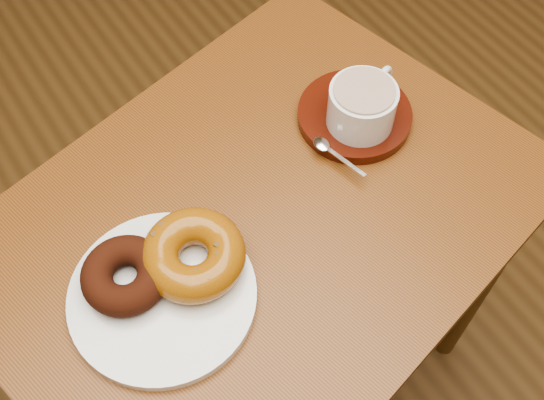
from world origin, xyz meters
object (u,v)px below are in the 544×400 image
cafe_table (260,254)px  donut_plate (163,296)px  saucer (354,115)px  coffee_cup (363,105)px

cafe_table → donut_plate: size_ratio=3.64×
cafe_table → saucer: (0.20, 0.06, 0.12)m
cafe_table → coffee_cup: (0.20, 0.04, 0.16)m
coffee_cup → cafe_table: bearing=171.1°
saucer → donut_plate: bearing=-165.6°
saucer → cafe_table: bearing=-163.6°
cafe_table → coffee_cup: bearing=-0.4°
cafe_table → coffee_cup: coffee_cup is taller
cafe_table → donut_plate: donut_plate is taller
cafe_table → donut_plate: (-0.16, -0.03, 0.12)m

